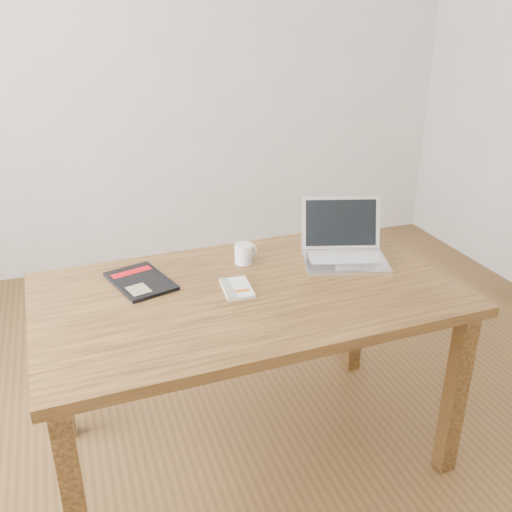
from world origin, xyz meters
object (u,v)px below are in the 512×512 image
object	(u,v)px
desk	(249,311)
black_guidebook	(140,281)
white_guidebook	(237,288)
coffee_mug	(244,253)
laptop	(344,247)

from	to	relation	value
desk	black_guidebook	size ratio (longest dim) A/B	4.91
white_guidebook	coffee_mug	bearing A→B (deg)	70.15
white_guidebook	black_guidebook	xyz separation A→B (m)	(-0.32, 0.17, 0.00)
desk	white_guidebook	distance (m)	0.10
desk	white_guidebook	xyz separation A→B (m)	(-0.04, 0.01, 0.10)
laptop	white_guidebook	bearing A→B (deg)	-148.48
white_guidebook	coffee_mug	world-z (taller)	coffee_mug
white_guidebook	black_guidebook	size ratio (longest dim) A/B	0.54
desk	white_guidebook	size ratio (longest dim) A/B	9.05
desk	white_guidebook	bearing A→B (deg)	164.45
desk	coffee_mug	xyz separation A→B (m)	(0.06, 0.23, 0.13)
desk	black_guidebook	distance (m)	0.42
coffee_mug	desk	bearing A→B (deg)	-126.78
laptop	coffee_mug	world-z (taller)	laptop
black_guidebook	coffee_mug	bearing A→B (deg)	-10.04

